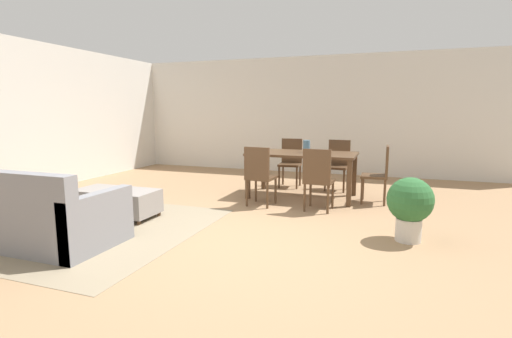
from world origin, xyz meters
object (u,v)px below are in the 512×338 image
Objects in this scene: dining_chair_head_east at (380,171)px; vase_centerpiece at (306,146)px; dining_chair_near_right at (318,176)px; dining_table at (302,158)px; dining_chair_near_left at (259,173)px; dining_chair_far_right at (338,162)px; potted_plant at (410,204)px; dining_chair_far_left at (291,160)px; couch at (29,217)px; ottoman_table at (117,201)px.

dining_chair_head_east is 4.43× the size of vase_centerpiece.
dining_chair_near_right and dining_chair_head_east have the same top height.
dining_table is 1.92× the size of dining_chair_near_left.
dining_chair_near_right is 1.69m from dining_chair_far_right.
dining_chair_far_right is at bearing 60.39° from dining_chair_near_left.
dining_chair_far_left is at bearing 127.79° from potted_plant.
couch reaches higher than ottoman_table.
dining_chair_far_left is 4.43× the size of vase_centerpiece.
dining_chair_head_east is (1.73, 0.82, 0.00)m from dining_chair_near_left.
vase_centerpiece is (2.40, 3.26, 0.57)m from couch.
vase_centerpiece is (-0.36, 0.87, 0.34)m from dining_chair_near_right.
dining_table is at bearing 43.92° from ottoman_table.
potted_plant is (3.76, 0.28, 0.21)m from ottoman_table.
dining_chair_far_right is at bearing 131.79° from dining_chair_head_east.
dining_chair_near_right is 1.00× the size of dining_chair_far_left.
couch is 4.97m from dining_chair_far_right.
dining_chair_head_east is at bearing 44.95° from dining_chair_near_right.
potted_plant is (1.57, -1.80, -0.44)m from vase_centerpiece.
dining_chair_near_left is at bearing -121.57° from vase_centerpiece.
dining_chair_near_right is 1.52m from potted_plant.
dining_chair_far_left reaches higher than ottoman_table.
couch is 2.15× the size of dining_chair_head_east.
dining_chair_far_left reaches higher than potted_plant.
vase_centerpiece is at bearing 43.48° from ottoman_table.
dining_chair_far_left is (0.05, 1.71, 0.00)m from dining_chair_near_left.
dining_chair_far_right is at bearing 47.88° from ottoman_table.
potted_plant is (0.38, -1.75, -0.09)m from dining_chair_head_east.
vase_centerpiece is at bearing -117.43° from dining_chair_far_right.
dining_chair_near_left is 1.00× the size of dining_chair_near_right.
ottoman_table is at bearing -120.33° from dining_chair_far_left.
dining_chair_far_left is (-0.85, 1.72, 0.00)m from dining_chair_near_right.
dining_table is 0.96m from dining_chair_near_right.
dining_chair_head_east is 1.80m from potted_plant.
dining_chair_near_right is 1.91m from dining_chair_far_left.
vase_centerpiece is at bearing -60.15° from dining_chair_far_left.
dining_table is at bearing 54.12° from couch.
potted_plant is at bearing -48.98° from vase_centerpiece.
vase_centerpiece is (0.48, -0.84, 0.34)m from dining_chair_far_left.
vase_centerpiece is (-0.42, -0.81, 0.34)m from dining_chair_far_right.
dining_chair_far_left is at bearing 119.85° from vase_centerpiece.
vase_centerpiece reaches higher than couch.
dining_chair_far_left is 3.35m from potted_plant.
couch is at bearing -115.03° from dining_chair_far_left.
potted_plant is (1.14, -2.61, -0.09)m from dining_chair_far_right.
dining_chair_head_east is (1.25, -0.02, -0.15)m from dining_table.
dining_chair_near_left is 0.90m from dining_chair_near_right.
dining_chair_far_right is 1.27× the size of potted_plant.
dining_chair_near_right is at bearing 25.33° from ottoman_table.
potted_plant is at bearing -52.21° from dining_chair_far_left.
dining_chair_head_east is at bearing -0.94° from dining_table.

